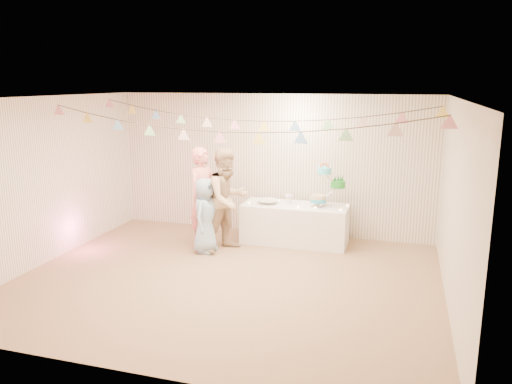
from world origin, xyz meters
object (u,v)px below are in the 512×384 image
(person_adult_a, at_px, (203,196))
(person_adult_b, at_px, (227,200))
(cake_stand, at_px, (327,183))
(person_child, at_px, (205,215))
(table, at_px, (295,224))

(person_adult_a, relative_size, person_adult_b, 0.98)
(cake_stand, bearing_deg, person_child, -153.23)
(person_adult_b, xyz_separation_m, person_child, (-0.32, -0.20, -0.24))
(cake_stand, xyz_separation_m, person_adult_b, (-1.56, -0.75, -0.23))
(table, height_order, person_child, person_child)
(cake_stand, height_order, person_adult_b, person_adult_b)
(table, distance_m, cake_stand, 0.94)
(person_adult_b, relative_size, person_child, 1.38)
(table, height_order, cake_stand, cake_stand)
(person_adult_a, height_order, person_child, person_adult_a)
(person_adult_b, distance_m, person_child, 0.45)
(table, distance_m, person_child, 1.64)
(table, relative_size, person_adult_b, 1.05)
(person_adult_b, height_order, person_child, person_adult_b)
(table, height_order, person_adult_a, person_adult_a)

